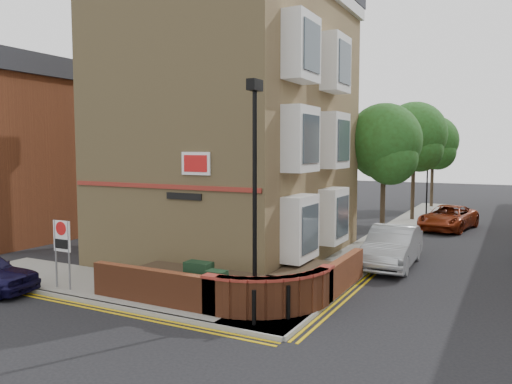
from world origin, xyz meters
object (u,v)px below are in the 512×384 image
(utility_cabinet_large, at_px, (199,282))
(zone_sign, at_px, (62,242))
(lamppost, at_px, (255,196))
(silver_car_near, at_px, (392,247))

(utility_cabinet_large, distance_m, zone_sign, 4.86)
(lamppost, height_order, utility_cabinet_large, lamppost)
(zone_sign, bearing_deg, silver_car_near, 44.52)
(zone_sign, bearing_deg, lamppost, 6.07)
(lamppost, bearing_deg, silver_car_near, 75.54)
(zone_sign, xyz_separation_m, silver_car_near, (8.60, 8.46, -0.86))
(lamppost, distance_m, utility_cabinet_large, 3.24)
(lamppost, relative_size, silver_car_near, 1.33)
(lamppost, distance_m, zone_sign, 6.85)
(silver_car_near, bearing_deg, lamppost, -106.01)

